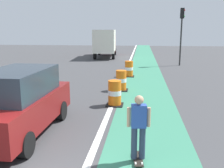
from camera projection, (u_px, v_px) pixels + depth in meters
name	position (u px, v px, depth m)	size (l,w,h in m)	color
bike_lane_strip	(145.00, 82.00, 16.25)	(2.50, 80.00, 0.01)	#387F60
lane_divider_stripe	(122.00, 81.00, 16.42)	(0.20, 80.00, 0.01)	silver
skateboarder_on_lane	(139.00, 127.00, 6.21)	(0.57, 0.82, 1.69)	black
parked_suv_nearest	(19.00, 102.00, 7.88)	(1.96, 4.62, 2.04)	maroon
traffic_barrel_front	(115.00, 93.00, 11.04)	(0.73, 0.73, 1.09)	orange
traffic_barrel_mid	(121.00, 81.00, 13.78)	(0.73, 0.73, 1.09)	orange
traffic_barrel_back	(129.00, 69.00, 17.90)	(0.73, 0.73, 1.09)	orange
delivery_truck_down_block	(105.00, 42.00, 30.52)	(2.80, 7.74, 3.23)	silver
traffic_light_corner	(182.00, 27.00, 22.90)	(0.41, 0.32, 5.10)	#2D2D2D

